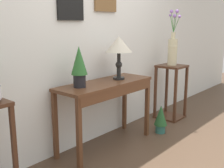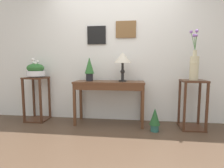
{
  "view_description": "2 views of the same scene",
  "coord_description": "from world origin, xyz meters",
  "px_view_note": "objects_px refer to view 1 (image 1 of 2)",
  "views": [
    {
      "loc": [
        -2.41,
        -1.02,
        1.45
      ],
      "look_at": [
        0.09,
        1.14,
        0.73
      ],
      "focal_mm": 44.47,
      "sensor_mm": 36.0,
      "label": 1
    },
    {
      "loc": [
        0.35,
        -2.03,
        1.09
      ],
      "look_at": [
        -0.06,
        1.18,
        0.73
      ],
      "focal_mm": 28.01,
      "sensor_mm": 36.0,
      "label": 2
    }
  ],
  "objects_px": {
    "console_table": "(107,92)",
    "potted_plant_on_console": "(79,65)",
    "potted_plant_floor": "(161,118)",
    "flower_vase_tall_right": "(173,48)",
    "table_lamp": "(119,46)",
    "pedestal_stand_right": "(171,92)"
  },
  "relations": [
    {
      "from": "table_lamp",
      "to": "flower_vase_tall_right",
      "type": "relative_size",
      "value": 0.63
    },
    {
      "from": "console_table",
      "to": "potted_plant_floor",
      "type": "xyz_separation_m",
      "value": [
        0.79,
        -0.26,
        -0.47
      ]
    },
    {
      "from": "console_table",
      "to": "flower_vase_tall_right",
      "type": "distance_m",
      "value": 1.49
    },
    {
      "from": "pedestal_stand_right",
      "to": "potted_plant_floor",
      "type": "xyz_separation_m",
      "value": [
        -0.64,
        -0.22,
        -0.2
      ]
    },
    {
      "from": "console_table",
      "to": "table_lamp",
      "type": "relative_size",
      "value": 2.43
    },
    {
      "from": "flower_vase_tall_right",
      "to": "pedestal_stand_right",
      "type": "bearing_deg",
      "value": 40.52
    },
    {
      "from": "potted_plant_on_console",
      "to": "flower_vase_tall_right",
      "type": "height_order",
      "value": "flower_vase_tall_right"
    },
    {
      "from": "table_lamp",
      "to": "potted_plant_floor",
      "type": "bearing_deg",
      "value": -27.2
    },
    {
      "from": "potted_plant_floor",
      "to": "pedestal_stand_right",
      "type": "bearing_deg",
      "value": 18.81
    },
    {
      "from": "flower_vase_tall_right",
      "to": "potted_plant_on_console",
      "type": "bearing_deg",
      "value": 176.96
    },
    {
      "from": "potted_plant_floor",
      "to": "table_lamp",
      "type": "bearing_deg",
      "value": 152.8
    },
    {
      "from": "potted_plant_floor",
      "to": "flower_vase_tall_right",
      "type": "bearing_deg",
      "value": 18.76
    },
    {
      "from": "table_lamp",
      "to": "potted_plant_on_console",
      "type": "distance_m",
      "value": 0.63
    },
    {
      "from": "table_lamp",
      "to": "pedestal_stand_right",
      "type": "distance_m",
      "value": 1.42
    },
    {
      "from": "table_lamp",
      "to": "potted_plant_floor",
      "type": "distance_m",
      "value": 1.15
    },
    {
      "from": "table_lamp",
      "to": "potted_plant_on_console",
      "type": "relative_size",
      "value": 1.19
    },
    {
      "from": "console_table",
      "to": "potted_plant_on_console",
      "type": "relative_size",
      "value": 2.89
    },
    {
      "from": "pedestal_stand_right",
      "to": "potted_plant_floor",
      "type": "bearing_deg",
      "value": -161.19
    },
    {
      "from": "table_lamp",
      "to": "potted_plant_floor",
      "type": "xyz_separation_m",
      "value": [
        0.55,
        -0.28,
        -0.97
      ]
    },
    {
      "from": "console_table",
      "to": "potted_plant_on_console",
      "type": "bearing_deg",
      "value": 171.63
    },
    {
      "from": "console_table",
      "to": "flower_vase_tall_right",
      "type": "height_order",
      "value": "flower_vase_tall_right"
    },
    {
      "from": "potted_plant_floor",
      "to": "console_table",
      "type": "bearing_deg",
      "value": 161.92
    }
  ]
}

